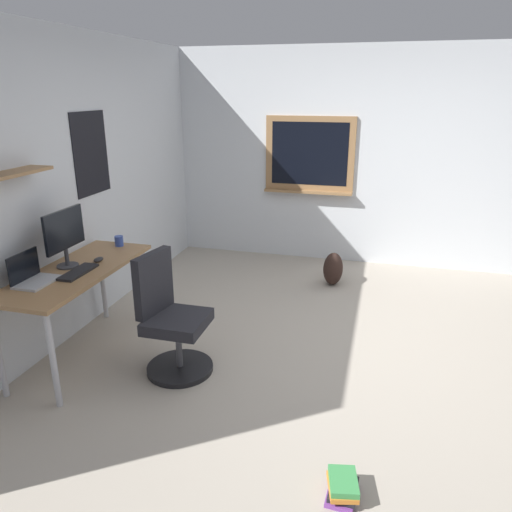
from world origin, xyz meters
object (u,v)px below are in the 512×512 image
at_px(laptop, 32,276).
at_px(book_stack_on_floor, 343,487).
at_px(desk, 77,279).
at_px(monitor_primary, 65,234).
at_px(computer_mouse, 98,259).
at_px(backpack, 333,269).
at_px(keyboard, 78,272).
at_px(office_chair, 171,322).
at_px(coffee_mug, 119,241).

distance_m(laptop, book_stack_on_floor, 2.55).
xyz_separation_m(desk, monitor_primary, (0.04, 0.09, 0.35)).
bearing_deg(desk, computer_mouse, -18.82).
distance_m(laptop, backpack, 3.17).
bearing_deg(computer_mouse, book_stack_on_floor, -118.49).
relative_size(desk, laptop, 4.68).
distance_m(monitor_primary, keyboard, 0.32).
xyz_separation_m(monitor_primary, backpack, (2.05, -1.90, -0.85)).
distance_m(keyboard, book_stack_on_floor, 2.43).
distance_m(desk, book_stack_on_floor, 2.49).
height_order(computer_mouse, backpack, computer_mouse).
height_order(monitor_primary, book_stack_on_floor, monitor_primary).
xyz_separation_m(desk, computer_mouse, (0.21, -0.07, 0.10)).
distance_m(office_chair, computer_mouse, 0.84).
bearing_deg(laptop, monitor_primary, -7.57).
relative_size(office_chair, book_stack_on_floor, 3.87).
height_order(desk, backpack, desk).
relative_size(laptop, backpack, 0.84).
bearing_deg(office_chair, monitor_primary, 86.65).
relative_size(keyboard, book_stack_on_floor, 1.51).
bearing_deg(laptop, coffee_mug, -9.49).
bearing_deg(computer_mouse, coffee_mug, 6.81).
height_order(monitor_primary, keyboard, monitor_primary).
distance_m(backpack, book_stack_on_floor, 3.07).
bearing_deg(coffee_mug, keyboard, -175.91).
distance_m(computer_mouse, book_stack_on_floor, 2.55).
distance_m(office_chair, backpack, 2.35).
bearing_deg(coffee_mug, monitor_primary, 169.34).
height_order(laptop, backpack, laptop).
xyz_separation_m(desk, laptop, (-0.33, 0.14, 0.14)).
relative_size(desk, monitor_primary, 3.13).
bearing_deg(monitor_primary, backpack, -42.84).
distance_m(desk, computer_mouse, 0.24).
height_order(keyboard, computer_mouse, computer_mouse).
relative_size(laptop, keyboard, 0.84).
relative_size(office_chair, backpack, 2.58).
bearing_deg(book_stack_on_floor, laptop, 75.00).
bearing_deg(office_chair, coffee_mug, 50.35).
bearing_deg(desk, monitor_primary, 68.10).
xyz_separation_m(computer_mouse, book_stack_on_floor, (-1.17, -2.15, -0.72)).
xyz_separation_m(office_chair, keyboard, (-0.06, 0.72, 0.36)).
relative_size(coffee_mug, book_stack_on_floor, 0.37).
bearing_deg(computer_mouse, office_chair, -107.11).
distance_m(laptop, computer_mouse, 0.57).
bearing_deg(backpack, coffee_mug, 129.21).
distance_m(keyboard, backpack, 2.83).
bearing_deg(monitor_primary, computer_mouse, -43.26).
distance_m(desk, coffee_mug, 0.64).
bearing_deg(monitor_primary, keyboard, -124.08).
bearing_deg(monitor_primary, laptop, 172.43).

